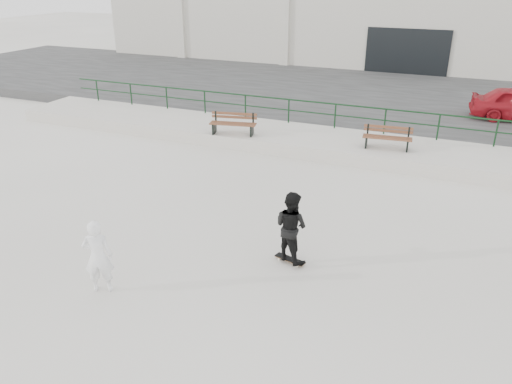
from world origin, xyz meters
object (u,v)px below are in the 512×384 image
at_px(standing_skater, 291,227).
at_px(seated_skater, 98,256).
at_px(skateboard, 290,259).
at_px(bench_left, 233,124).
at_px(bench_right, 387,138).

bearing_deg(standing_skater, seated_skater, 59.89).
xyz_separation_m(skateboard, seated_skater, (-3.41, -2.70, 0.78)).
xyz_separation_m(standing_skater, seated_skater, (-3.41, -2.70, -0.11)).
xyz_separation_m(bench_left, standing_skater, (4.97, -7.31, 0.06)).
relative_size(bench_right, skateboard, 2.21).
distance_m(bench_left, standing_skater, 8.84).
relative_size(bench_right, seated_skater, 1.04).
distance_m(bench_right, standing_skater, 7.99).
height_order(skateboard, standing_skater, standing_skater).
bearing_deg(seated_skater, standing_skater, -168.29).
bearing_deg(bench_left, standing_skater, -67.81).
bearing_deg(bench_right, seated_skater, -118.71).
xyz_separation_m(bench_left, skateboard, (4.97, -7.31, -0.84)).
relative_size(bench_left, seated_skater, 1.10).
distance_m(bench_left, skateboard, 8.88).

